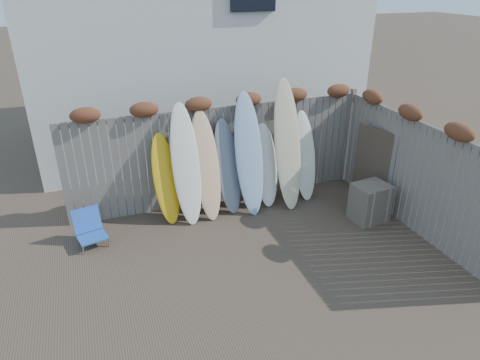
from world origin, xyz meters
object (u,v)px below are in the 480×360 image
object	(u,v)px
beach_chair	(89,228)
wooden_crate	(370,202)
surfboard_0	(166,179)
lattice_panel	(376,167)

from	to	relation	value
beach_chair	wooden_crate	distance (m)	5.16
wooden_crate	surfboard_0	distance (m)	3.89
beach_chair	lattice_panel	xyz separation A→B (m)	(5.54, -0.44, 0.50)
lattice_panel	surfboard_0	xyz separation A→B (m)	(-4.09, 0.81, 0.05)
surfboard_0	wooden_crate	bearing A→B (deg)	-26.47
wooden_crate	beach_chair	bearing A→B (deg)	168.74
beach_chair	surfboard_0	bearing A→B (deg)	14.17
lattice_panel	surfboard_0	bearing A→B (deg)	152.19
lattice_panel	beach_chair	bearing A→B (deg)	158.81
beach_chair	surfboard_0	xyz separation A→B (m)	(1.45, 0.37, 0.55)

